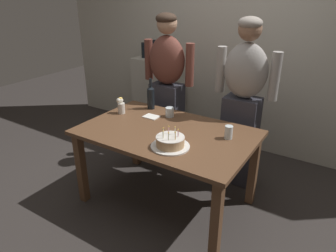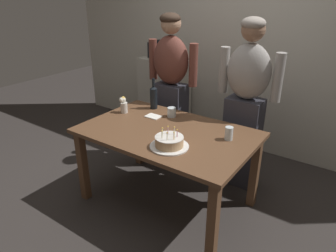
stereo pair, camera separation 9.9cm
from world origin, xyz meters
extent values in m
plane|color=#332D2B|center=(0.00, 0.00, 0.00)|extent=(10.00, 10.00, 0.00)
cube|color=beige|center=(0.00, 1.55, 1.30)|extent=(5.20, 0.10, 2.60)
cube|color=brown|center=(0.00, 0.00, 0.72)|extent=(1.50, 0.96, 0.03)
cube|color=brown|center=(-0.68, -0.41, 0.35)|extent=(0.07, 0.07, 0.70)
cube|color=brown|center=(0.68, -0.41, 0.35)|extent=(0.07, 0.07, 0.70)
cube|color=brown|center=(-0.68, 0.41, 0.35)|extent=(0.07, 0.07, 0.70)
cube|color=brown|center=(0.68, 0.41, 0.35)|extent=(0.07, 0.07, 0.70)
cylinder|color=white|center=(0.19, -0.24, 0.75)|extent=(0.31, 0.31, 0.01)
cylinder|color=tan|center=(0.19, -0.24, 0.79)|extent=(0.22, 0.22, 0.07)
cylinder|color=silver|center=(0.19, -0.24, 0.83)|extent=(0.22, 0.22, 0.01)
cylinder|color=beige|center=(0.20, -0.29, 0.86)|extent=(0.01, 0.01, 0.05)
sphere|color=#F9C64C|center=(0.20, -0.29, 0.89)|extent=(0.01, 0.01, 0.01)
cylinder|color=#EAB266|center=(0.24, -0.26, 0.86)|extent=(0.01, 0.01, 0.05)
sphere|color=#F9C64C|center=(0.24, -0.26, 0.89)|extent=(0.01, 0.01, 0.01)
cylinder|color=pink|center=(0.24, -0.21, 0.86)|extent=(0.01, 0.01, 0.05)
sphere|color=#F9C64C|center=(0.24, -0.21, 0.89)|extent=(0.01, 0.01, 0.01)
cylinder|color=beige|center=(0.19, -0.18, 0.86)|extent=(0.01, 0.01, 0.05)
sphere|color=#F9C64C|center=(0.19, -0.18, 0.89)|extent=(0.01, 0.01, 0.01)
cylinder|color=pink|center=(0.14, -0.19, 0.86)|extent=(0.01, 0.01, 0.05)
sphere|color=#F9C64C|center=(0.14, -0.19, 0.89)|extent=(0.01, 0.01, 0.01)
cylinder|color=beige|center=(0.13, -0.24, 0.86)|extent=(0.01, 0.01, 0.05)
sphere|color=#F9C64C|center=(0.13, -0.24, 0.89)|extent=(0.01, 0.01, 0.01)
cylinder|color=beige|center=(0.15, -0.29, 0.86)|extent=(0.01, 0.01, 0.05)
sphere|color=#F9C64C|center=(0.15, -0.29, 0.89)|extent=(0.01, 0.01, 0.01)
cylinder|color=silver|center=(-0.16, 0.30, 0.79)|extent=(0.08, 0.08, 0.09)
cylinder|color=silver|center=(0.51, 0.15, 0.80)|extent=(0.07, 0.07, 0.11)
cylinder|color=black|center=(-0.44, 0.38, 0.85)|extent=(0.08, 0.08, 0.21)
cone|color=black|center=(-0.44, 0.38, 0.96)|extent=(0.08, 0.08, 0.03)
cylinder|color=black|center=(-0.44, 0.38, 1.02)|extent=(0.03, 0.03, 0.08)
cube|color=white|center=(-0.30, 0.19, 0.74)|extent=(0.15, 0.11, 0.01)
cylinder|color=silver|center=(-0.60, 0.11, 0.79)|extent=(0.07, 0.07, 0.11)
sphere|color=silver|center=(-0.62, 0.12, 0.87)|extent=(0.05, 0.05, 0.05)
sphere|color=gold|center=(-0.62, 0.13, 0.88)|extent=(0.05, 0.05, 0.05)
sphere|color=silver|center=(-0.63, 0.11, 0.87)|extent=(0.05, 0.05, 0.05)
cube|color=#33333D|center=(-0.45, 0.71, 0.46)|extent=(0.34, 0.23, 0.92)
ellipsoid|color=brown|center=(-0.45, 0.71, 1.18)|extent=(0.41, 0.27, 0.52)
sphere|color=tan|center=(-0.45, 0.71, 1.55)|extent=(0.21, 0.21, 0.21)
ellipsoid|color=#38281E|center=(-0.45, 0.69, 1.60)|extent=(0.21, 0.21, 0.12)
cylinder|color=brown|center=(-0.19, 0.74, 1.15)|extent=(0.09, 0.09, 0.44)
cylinder|color=brown|center=(-0.71, 0.74, 1.15)|extent=(0.09, 0.09, 0.44)
cube|color=#33333D|center=(0.42, 0.71, 0.46)|extent=(0.34, 0.23, 0.92)
ellipsoid|color=#9E9993|center=(0.42, 0.71, 1.18)|extent=(0.41, 0.27, 0.52)
sphere|color=#936B51|center=(0.42, 0.71, 1.55)|extent=(0.21, 0.21, 0.21)
ellipsoid|color=gray|center=(0.42, 0.69, 1.60)|extent=(0.21, 0.21, 0.12)
cylinder|color=#9E9993|center=(0.68, 0.74, 1.15)|extent=(0.09, 0.09, 0.44)
cylinder|color=#9E9993|center=(0.16, 0.74, 1.15)|extent=(0.09, 0.09, 0.44)
cube|color=beige|center=(-0.99, 1.33, 0.51)|extent=(0.70, 0.30, 1.02)
cylinder|color=black|center=(-1.21, 1.33, 1.12)|extent=(0.08, 0.08, 0.20)
cylinder|color=black|center=(-1.06, 1.33, 1.14)|extent=(0.06, 0.06, 0.25)
cylinder|color=black|center=(-0.91, 1.33, 1.13)|extent=(0.07, 0.07, 0.22)
cylinder|color=#382314|center=(-0.76, 1.33, 1.15)|extent=(0.06, 0.06, 0.26)
camera|label=1|loc=(1.32, -2.05, 1.87)|focal=33.01mm
camera|label=2|loc=(1.40, -2.00, 1.87)|focal=33.01mm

